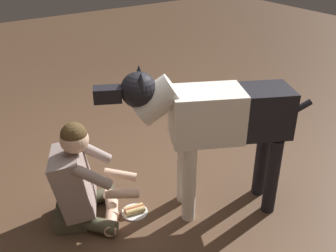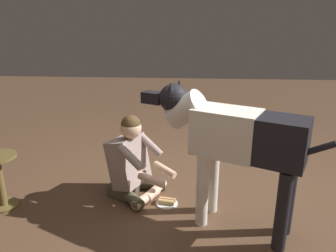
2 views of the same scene
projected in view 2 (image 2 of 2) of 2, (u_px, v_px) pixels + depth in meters
The scene contains 4 objects.
ground_plane at pixel (208, 201), 3.19m from camera, with size 14.73×14.73×0.00m, color brown.
person_sitting_on_floor at pixel (133, 163), 3.22m from camera, with size 0.73×0.63×0.86m.
large_dog at pixel (232, 138), 2.60m from camera, with size 1.50×0.82×1.24m.
hot_dog_on_plate at pixel (167, 202), 3.13m from camera, with size 0.21×0.21×0.06m.
Camera 2 is at (0.20, 2.82, 1.71)m, focal length 33.93 mm.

